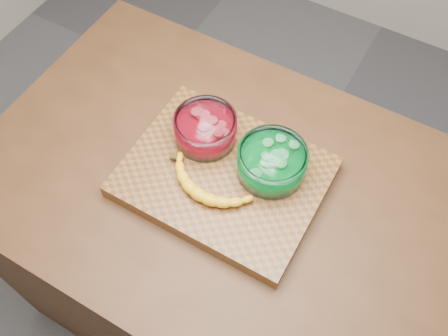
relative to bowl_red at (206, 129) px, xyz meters
The scene contains 6 objects.
ground 0.98m from the bowl_red, 36.74° to the right, with size 3.50×3.50×0.00m, color #4F4E52.
counter 0.54m from the bowl_red, 36.74° to the right, with size 1.20×0.80×0.90m, color #462915.
cutting_board 0.12m from the bowl_red, 36.74° to the right, with size 0.45×0.35×0.04m, color brown.
bowl_red is the anchor object (origin of this frame).
bowl_green 0.18m from the bowl_red, ahead, with size 0.16×0.16×0.07m.
banana 0.14m from the bowl_red, 57.32° to the right, with size 0.24×0.12×0.03m, color gold, non-canonical shape.
Camera 1 is at (0.30, -0.52, 1.92)m, focal length 40.00 mm.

